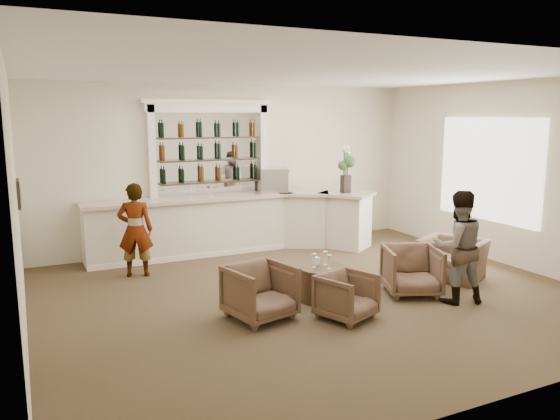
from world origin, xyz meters
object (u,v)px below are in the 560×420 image
(sommelier, at_px, (135,230))
(armchair_far, at_px, (452,259))
(armchair_center, at_px, (347,296))
(flower_vase, at_px, (346,166))
(bar_counter, at_px, (234,224))
(guest, at_px, (458,247))
(espresso_machine, at_px, (273,180))
(armchair_right, at_px, (412,270))
(armchair_left, at_px, (260,292))
(cocktail_table, at_px, (322,284))

(sommelier, xyz_separation_m, armchair_far, (4.76, -2.40, -0.47))
(armchair_center, bearing_deg, flower_vase, 36.60)
(bar_counter, distance_m, armchair_far, 4.19)
(guest, distance_m, flower_vase, 3.65)
(armchair_center, relative_size, espresso_machine, 1.23)
(armchair_right, bearing_deg, armchair_left, -159.61)
(bar_counter, bearing_deg, sommelier, -158.55)
(cocktail_table, height_order, flower_vase, flower_vase)
(bar_counter, bearing_deg, armchair_center, -89.11)
(guest, xyz_separation_m, flower_vase, (0.33, 3.54, 0.85))
(sommelier, bearing_deg, guest, 158.04)
(cocktail_table, distance_m, guest, 2.04)
(sommelier, xyz_separation_m, armchair_left, (1.10, -2.71, -0.43))
(espresso_machine, bearing_deg, cocktail_table, -88.38)
(sommelier, distance_m, armchair_right, 4.56)
(bar_counter, relative_size, armchair_left, 7.01)
(armchair_center, bearing_deg, sommelier, 102.19)
(armchair_center, xyz_separation_m, armchair_right, (1.44, 0.44, 0.06))
(flower_vase, bearing_deg, armchair_far, -79.44)
(guest, bearing_deg, armchair_center, 11.33)
(armchair_left, height_order, armchair_far, armchair_left)
(cocktail_table, xyz_separation_m, sommelier, (-2.22, 2.43, 0.55))
(bar_counter, height_order, sommelier, sommelier)
(armchair_far, distance_m, espresso_machine, 3.91)
(cocktail_table, xyz_separation_m, flower_vase, (2.05, 2.63, 1.43))
(guest, distance_m, espresso_machine, 4.40)
(armchair_left, distance_m, armchair_far, 3.67)
(guest, height_order, armchair_center, guest)
(armchair_right, xyz_separation_m, espresso_machine, (-0.61, 3.70, 1.01))
(bar_counter, xyz_separation_m, armchair_right, (1.50, -3.60, -0.20))
(armchair_far, bearing_deg, armchair_left, -113.29)
(guest, relative_size, armchair_far, 1.63)
(sommelier, distance_m, armchair_left, 2.96)
(sommelier, bearing_deg, armchair_right, 160.45)
(armchair_far, bearing_deg, guest, -68.99)
(sommelier, distance_m, armchair_far, 5.35)
(armchair_left, bearing_deg, espresso_machine, 49.61)
(guest, distance_m, armchair_right, 0.80)
(guest, bearing_deg, bar_counter, -50.77)
(cocktail_table, height_order, armchair_right, armchair_right)
(armchair_center, bearing_deg, cocktail_table, 63.15)
(guest, relative_size, armchair_right, 2.02)
(armchair_right, height_order, espresso_machine, espresso_machine)
(cocktail_table, distance_m, armchair_right, 1.42)
(guest, relative_size, armchair_center, 2.40)
(armchair_left, relative_size, espresso_machine, 1.46)
(cocktail_table, relative_size, armchair_center, 1.01)
(guest, height_order, armchair_right, guest)
(armchair_right, distance_m, flower_vase, 3.33)
(sommelier, height_order, guest, guest)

